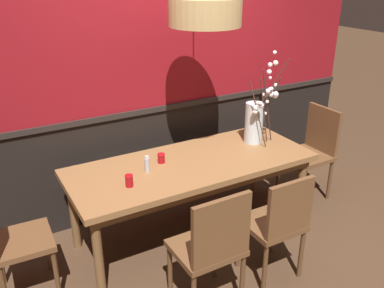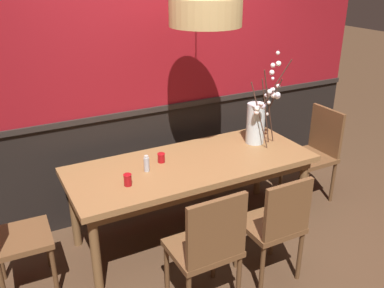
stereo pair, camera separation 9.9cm
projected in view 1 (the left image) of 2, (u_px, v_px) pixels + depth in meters
The scene contains 14 objects.
ground_plane at pixel (192, 234), 3.87m from camera, with size 24.00×24.00×0.00m, color #4C3321.
back_wall at pixel (155, 65), 3.85m from camera, with size 4.56×0.14×2.89m.
dining_table at pixel (192, 170), 3.61m from camera, with size 2.12×0.85×0.74m.
chair_far_side_left at pixel (122, 157), 4.20m from camera, with size 0.45×0.42×0.90m.
chair_far_side_right at pixel (175, 146), 4.48m from camera, with size 0.43×0.42×0.89m.
chair_near_side_left at pixel (212, 245), 2.84m from camera, with size 0.46×0.41×0.95m.
chair_near_side_right at pixel (278, 222), 3.14m from camera, with size 0.42×0.40×0.90m.
chair_head_east_end at pixel (312, 148), 4.33m from camera, with size 0.44×0.44×0.96m.
chair_head_west_end at pixel (10, 237), 2.97m from camera, with size 0.43×0.44×0.90m.
vase_with_blossoms at pixel (256, 121), 3.90m from camera, with size 0.53×0.45×0.79m.
candle_holder_nearer_center at pixel (129, 181), 3.16m from camera, with size 0.07×0.07×0.10m.
candle_holder_nearer_edge at pixel (161, 158), 3.54m from camera, with size 0.07×0.07×0.08m.
condiment_bottle at pixel (147, 164), 3.38m from camera, with size 0.04×0.04×0.14m.
pendant_lamp at pixel (205, 12), 3.18m from camera, with size 0.56×0.56×1.04m.
Camera 1 is at (-1.59, -2.80, 2.30)m, focal length 39.17 mm.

